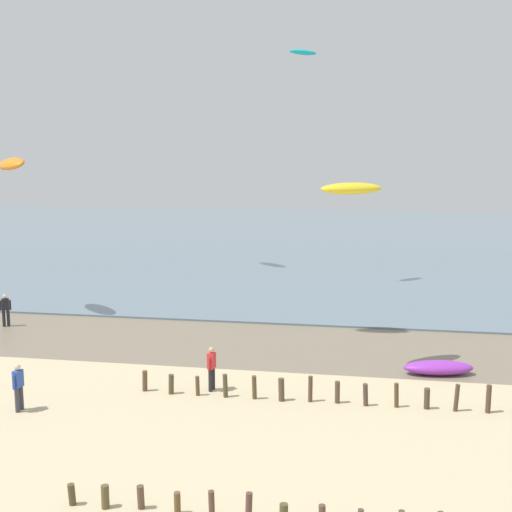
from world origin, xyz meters
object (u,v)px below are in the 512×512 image
object	(u,v)px
person_by_waterline	(18,386)
person_left_flank	(6,309)
kite_aloft_6	(303,52)
grounded_kite	(438,368)
kite_aloft_5	(352,188)
person_mid_beach	(212,367)
kite_aloft_2	(11,164)

from	to	relation	value
person_by_waterline	person_left_flank	world-z (taller)	same
kite_aloft_6	grounded_kite	bearing A→B (deg)	-109.50
kite_aloft_5	kite_aloft_6	distance (m)	18.83
person_mid_beach	person_left_flank	world-z (taller)	same
kite_aloft_2	person_left_flank	bearing A→B (deg)	147.06
person_mid_beach	grounded_kite	xyz separation A→B (m)	(8.71, 3.32, -0.63)
person_mid_beach	person_by_waterline	size ratio (longest dim) A/B	1.00
person_by_waterline	grounded_kite	distance (m)	16.22
person_left_flank	kite_aloft_5	bearing A→B (deg)	-11.05
person_mid_beach	kite_aloft_5	distance (m)	9.12
kite_aloft_5	kite_aloft_6	xyz separation A→B (m)	(-3.70, 16.69, 7.89)
grounded_kite	person_by_waterline	bearing A→B (deg)	-166.05
grounded_kite	person_mid_beach	bearing A→B (deg)	-168.41
grounded_kite	kite_aloft_6	distance (m)	24.04
person_left_flank	kite_aloft_2	distance (m)	7.86
grounded_kite	kite_aloft_5	distance (m)	8.13
person_mid_beach	person_by_waterline	bearing A→B (deg)	-153.57
person_left_flank	grounded_kite	xyz separation A→B (m)	(21.46, -3.95, -0.63)
person_mid_beach	kite_aloft_6	xyz separation A→B (m)	(1.33, 20.49, 14.49)
person_mid_beach	grounded_kite	size ratio (longest dim) A/B	0.60
kite_aloft_2	person_mid_beach	bearing A→B (deg)	-172.96
kite_aloft_2	kite_aloft_6	distance (m)	19.54
person_mid_beach	kite_aloft_5	bearing A→B (deg)	37.09
kite_aloft_6	person_by_waterline	bearing A→B (deg)	-150.44
person_by_waterline	kite_aloft_5	world-z (taller)	kite_aloft_5
person_mid_beach	kite_aloft_2	xyz separation A→B (m)	(-13.36, 9.70, 7.45)
kite_aloft_6	kite_aloft_2	bearing A→B (deg)	173.57
person_mid_beach	kite_aloft_5	size ratio (longest dim) A/B	0.59
kite_aloft_2	kite_aloft_6	bearing A→B (deg)	-100.66
person_by_waterline	kite_aloft_5	bearing A→B (deg)	31.51
kite_aloft_5	kite_aloft_2	bearing A→B (deg)	-52.64
person_by_waterline	grounded_kite	world-z (taller)	person_by_waterline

